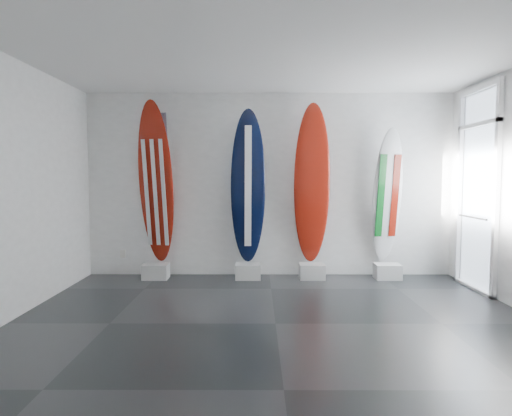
{
  "coord_description": "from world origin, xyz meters",
  "views": [
    {
      "loc": [
        -0.2,
        -4.83,
        1.63
      ],
      "look_at": [
        -0.22,
        1.4,
        1.19
      ],
      "focal_mm": 31.08,
      "sensor_mm": 36.0,
      "label": 1
    }
  ],
  "objects_px": {
    "surfboard_usa": "(156,183)",
    "surfboard_swiss": "(312,184)",
    "surfboard_navy": "(248,187)",
    "surfboard_italy": "(387,196)"
  },
  "relations": [
    {
      "from": "surfboard_usa",
      "to": "surfboard_swiss",
      "type": "bearing_deg",
      "value": 12.97
    },
    {
      "from": "surfboard_italy",
      "to": "surfboard_swiss",
      "type": "bearing_deg",
      "value": 171.71
    },
    {
      "from": "surfboard_usa",
      "to": "surfboard_swiss",
      "type": "relative_size",
      "value": 1.02
    },
    {
      "from": "surfboard_usa",
      "to": "surfboard_navy",
      "type": "height_order",
      "value": "surfboard_usa"
    },
    {
      "from": "surfboard_navy",
      "to": "surfboard_swiss",
      "type": "xyz_separation_m",
      "value": [
        1.02,
        0.0,
        0.04
      ]
    },
    {
      "from": "surfboard_navy",
      "to": "surfboard_usa",
      "type": "bearing_deg",
      "value": 175.59
    },
    {
      "from": "surfboard_usa",
      "to": "surfboard_swiss",
      "type": "distance_m",
      "value": 2.51
    },
    {
      "from": "surfboard_swiss",
      "to": "surfboard_usa",
      "type": "bearing_deg",
      "value": 179.87
    },
    {
      "from": "surfboard_usa",
      "to": "surfboard_italy",
      "type": "relative_size",
      "value": 1.2
    },
    {
      "from": "surfboard_navy",
      "to": "surfboard_italy",
      "type": "bearing_deg",
      "value": -4.41
    }
  ]
}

